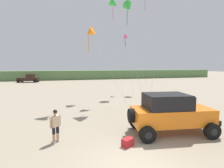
{
  "coord_description": "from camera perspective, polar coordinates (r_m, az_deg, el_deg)",
  "views": [
    {
      "loc": [
        -2.6,
        -5.9,
        3.78
      ],
      "look_at": [
        0.11,
        3.53,
        2.77
      ],
      "focal_mm": 27.57,
      "sensor_mm": 36.0,
      "label": 1
    }
  ],
  "objects": [
    {
      "name": "dune_ridge",
      "position": [
        52.07,
        -11.57,
        2.99
      ],
      "size": [
        90.0,
        6.09,
        2.56
      ],
      "primitive_type": "cube",
      "color": "#567A47",
      "rests_on": "ground_plane"
    },
    {
      "name": "kite_yellow_diamond",
      "position": [
        24.84,
        4.74,
        15.31
      ],
      "size": [
        0.93,
        5.59,
        8.35
      ],
      "color": "#E04C93",
      "rests_on": "ground_plane"
    },
    {
      "name": "person_watching",
      "position": [
        9.18,
        -18.25,
        -12.5
      ],
      "size": [
        0.53,
        0.46,
        1.67
      ],
      "color": "tan",
      "rests_on": "ground_plane"
    },
    {
      "name": "kite_green_box",
      "position": [
        19.75,
        0.77,
        24.9
      ],
      "size": [
        3.44,
        4.75,
        10.83
      ],
      "color": "green",
      "rests_on": "ground_plane"
    },
    {
      "name": "kite_purple_stunt",
      "position": [
        19.79,
        -7.37,
        16.46
      ],
      "size": [
        3.18,
        6.78,
        8.16
      ],
      "color": "orange",
      "rests_on": "ground_plane"
    },
    {
      "name": "kite_blue_swept",
      "position": [
        23.83,
        5.43,
        24.01
      ],
      "size": [
        1.7,
        4.29,
        12.15
      ],
      "color": "green",
      "rests_on": "ground_plane"
    },
    {
      "name": "jeep",
      "position": [
        10.33,
        18.82,
        -8.94
      ],
      "size": [
        4.99,
        2.97,
        2.26
      ],
      "color": "orange",
      "rests_on": "ground_plane"
    },
    {
      "name": "distant_pickup",
      "position": [
        45.43,
        -25.85,
        1.69
      ],
      "size": [
        4.87,
        3.12,
        1.98
      ],
      "color": "black",
      "rests_on": "ground_plane"
    },
    {
      "name": "cooler_box",
      "position": [
        8.66,
        5.24,
        -18.68
      ],
      "size": [
        0.66,
        0.58,
        0.38
      ],
      "primitive_type": "cube",
      "rotation": [
        0.0,
        0.0,
        0.49
      ],
      "color": "#B21E23",
      "rests_on": "ground_plane"
    },
    {
      "name": "ground_plane",
      "position": [
        7.48,
        7.35,
        -24.57
      ],
      "size": [
        220.0,
        220.0,
        0.0
      ],
      "primitive_type": "plane",
      "color": "gray"
    }
  ]
}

